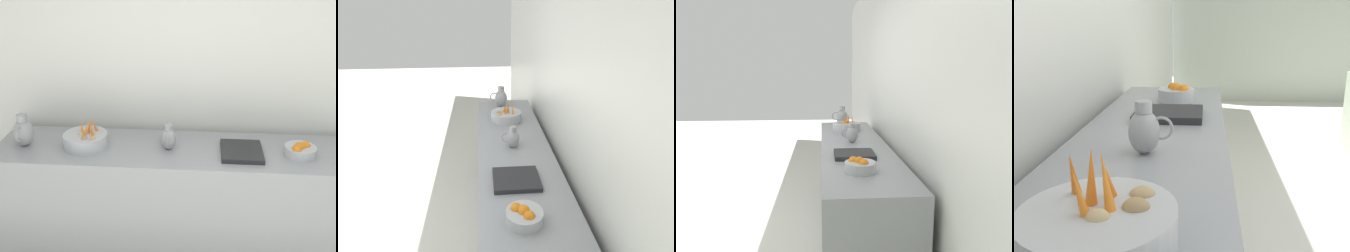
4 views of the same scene
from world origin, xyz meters
TOP-DOWN VIEW (x-y plane):
  - tile_wall_left at (-1.95, 0.22)m, footprint 0.10×9.30m
  - prep_counter at (-1.51, -0.28)m, footprint 0.65×2.76m
  - vegetable_colander at (-1.49, -0.97)m, footprint 0.33×0.33m
  - orange_bowl at (-1.46, 0.61)m, footprint 0.23×0.23m
  - metal_pitcher_short at (-1.50, -0.35)m, footprint 0.17×0.12m
  - counter_sink_basin at (-1.47, 0.20)m, footprint 0.34×0.30m

SIDE VIEW (x-z plane):
  - prep_counter at x=-1.51m, z-range 0.00..0.94m
  - counter_sink_basin at x=-1.47m, z-range 0.94..0.97m
  - orange_bowl at x=-1.46m, z-range 0.93..1.04m
  - vegetable_colander at x=-1.49m, z-range 0.88..1.10m
  - metal_pitcher_short at x=-1.50m, z-range 0.93..1.12m
  - tile_wall_left at x=-1.95m, z-range 0.00..3.00m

